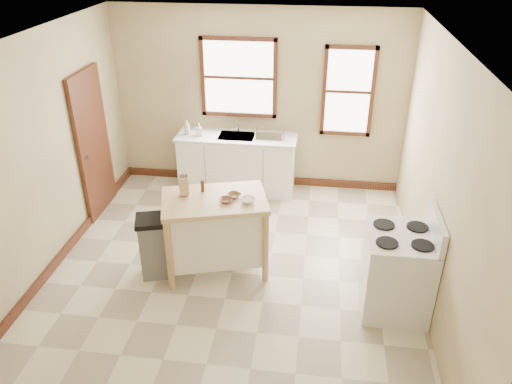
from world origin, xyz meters
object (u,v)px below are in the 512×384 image
bowl_a (226,200)px  gas_stove (398,262)px  bowl_b (234,195)px  soap_bottle_b (199,130)px  dish_rack (270,134)px  soap_bottle_a (187,127)px  knife_block (184,187)px  pepper_grinder (203,186)px  trash_bin (156,246)px  bowl_c (248,200)px  kitchen_island (216,234)px

bowl_a → gas_stove: (1.94, -0.38, -0.40)m
bowl_b → gas_stove: gas_stove is taller
soap_bottle_b → dish_rack: 1.09m
soap_bottle_a → bowl_a: (1.01, -2.14, -0.02)m
soap_bottle_b → knife_block: knife_block is taller
pepper_grinder → trash_bin: 0.92m
bowl_a → bowl_c: bearing=5.0°
trash_bin → gas_stove: size_ratio=0.65×
kitchen_island → bowl_b: size_ratio=7.81×
bowl_a → trash_bin: 1.05m
knife_block → bowl_c: 0.78m
soap_bottle_b → bowl_a: (0.82, -2.11, -0.00)m
soap_bottle_b → pepper_grinder: size_ratio=1.29×
soap_bottle_a → bowl_c: bearing=-51.2°
soap_bottle_b → knife_block: bearing=-98.0°
knife_block → kitchen_island: bearing=-33.1°
soap_bottle_b → trash_bin: (-0.02, -2.27, -0.62)m
bowl_b → bowl_c: bearing=-30.9°
soap_bottle_a → dish_rack: (1.28, 0.04, -0.06)m
soap_bottle_b → bowl_c: bearing=-79.4°
dish_rack → trash_bin: (-1.11, -2.33, -0.58)m
soap_bottle_b → dish_rack: (1.09, 0.07, -0.04)m
kitchen_island → trash_bin: 0.73m
pepper_grinder → soap_bottle_b: bearing=104.7°
soap_bottle_b → pepper_grinder: bearing=-91.8°
knife_block → gas_stove: gas_stove is taller
soap_bottle_a → bowl_a: 2.37m
bowl_c → trash_bin: (-1.09, -0.18, -0.62)m
kitchen_island → trash_bin: kitchen_island is taller
dish_rack → bowl_a: 2.20m
bowl_c → trash_bin: 1.27m
knife_block → pepper_grinder: size_ratio=1.33×
knife_block → pepper_grinder: knife_block is taller
soap_bottle_a → bowl_c: (1.26, -2.12, -0.02)m
knife_block → gas_stove: bearing=-37.6°
knife_block → bowl_a: bearing=-37.3°
dish_rack → pepper_grinder: 2.06m
bowl_a → bowl_b: 0.15m
soap_bottle_a → dish_rack: 1.29m
soap_bottle_b → knife_block: 2.04m
kitchen_island → soap_bottle_a: bearing=96.4°
soap_bottle_a → kitchen_island: (0.86, -2.08, -0.54)m
pepper_grinder → bowl_b: 0.40m
kitchen_island → bowl_b: 0.57m
bowl_a → bowl_b: (0.07, 0.13, -0.00)m
kitchen_island → bowl_a: bowl_a is taller
kitchen_island → bowl_a: size_ratio=7.68×
dish_rack → pepper_grinder: bearing=-95.3°
bowl_b → trash_bin: bearing=-162.7°
bowl_a → bowl_c: (0.25, 0.02, 0.01)m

